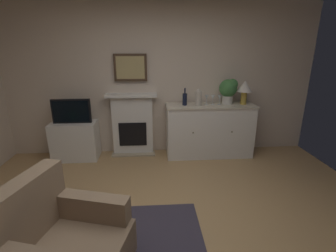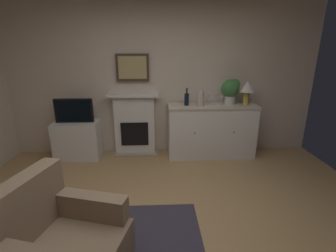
{
  "view_description": "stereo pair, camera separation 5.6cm",
  "coord_description": "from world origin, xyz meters",
  "px_view_note": "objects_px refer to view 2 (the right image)",
  "views": [
    {
      "loc": [
        -0.16,
        -2.04,
        1.83
      ],
      "look_at": [
        0.02,
        0.57,
        1.0
      ],
      "focal_mm": 26.11,
      "sensor_mm": 36.0,
      "label": 1
    },
    {
      "loc": [
        -0.11,
        -2.04,
        1.83
      ],
      "look_at": [
        0.02,
        0.57,
        1.0
      ],
      "focal_mm": 26.11,
      "sensor_mm": 36.0,
      "label": 2
    }
  ],
  "objects_px": {
    "wine_bottle": "(187,99)",
    "table_lamp": "(247,88)",
    "vase_decorative": "(200,98)",
    "tv_set": "(74,111)",
    "wine_glass_center": "(215,98)",
    "wine_glass_right": "(222,98)",
    "framed_picture": "(133,68)",
    "sideboard_cabinet": "(211,131)",
    "potted_plant_small": "(231,89)",
    "armchair": "(60,245)",
    "tv_cabinet": "(78,140)",
    "fireplace_unit": "(135,124)",
    "wine_glass_left": "(209,98)"
  },
  "relations": [
    {
      "from": "wine_glass_left",
      "to": "vase_decorative",
      "type": "xyz_separation_m",
      "value": [
        -0.15,
        -0.06,
        0.02
      ]
    },
    {
      "from": "wine_bottle",
      "to": "tv_cabinet",
      "type": "bearing_deg",
      "value": 179.51
    },
    {
      "from": "table_lamp",
      "to": "vase_decorative",
      "type": "distance_m",
      "value": 0.8
    },
    {
      "from": "sideboard_cabinet",
      "to": "potted_plant_small",
      "type": "bearing_deg",
      "value": 8.42
    },
    {
      "from": "wine_glass_center",
      "to": "potted_plant_small",
      "type": "bearing_deg",
      "value": 6.3
    },
    {
      "from": "wine_bottle",
      "to": "table_lamp",
      "type": "bearing_deg",
      "value": 0.06
    },
    {
      "from": "fireplace_unit",
      "to": "wine_glass_right",
      "type": "bearing_deg",
      "value": -6.75
    },
    {
      "from": "fireplace_unit",
      "to": "potted_plant_small",
      "type": "bearing_deg",
      "value": -4.57
    },
    {
      "from": "sideboard_cabinet",
      "to": "tv_set",
      "type": "distance_m",
      "value": 2.35
    },
    {
      "from": "wine_glass_center",
      "to": "wine_glass_right",
      "type": "bearing_deg",
      "value": -7.49
    },
    {
      "from": "framed_picture",
      "to": "wine_glass_right",
      "type": "distance_m",
      "value": 1.58
    },
    {
      "from": "fireplace_unit",
      "to": "potted_plant_small",
      "type": "relative_size",
      "value": 2.56
    },
    {
      "from": "wine_bottle",
      "to": "armchair",
      "type": "height_order",
      "value": "wine_bottle"
    },
    {
      "from": "framed_picture",
      "to": "vase_decorative",
      "type": "height_order",
      "value": "framed_picture"
    },
    {
      "from": "wine_glass_right",
      "to": "tv_set",
      "type": "height_order",
      "value": "wine_glass_right"
    },
    {
      "from": "wine_glass_left",
      "to": "tv_set",
      "type": "bearing_deg",
      "value": -179.63
    },
    {
      "from": "wine_glass_left",
      "to": "wine_glass_right",
      "type": "height_order",
      "value": "same"
    },
    {
      "from": "fireplace_unit",
      "to": "tv_set",
      "type": "height_order",
      "value": "fireplace_unit"
    },
    {
      "from": "vase_decorative",
      "to": "tv_set",
      "type": "bearing_deg",
      "value": 178.86
    },
    {
      "from": "framed_picture",
      "to": "wine_bottle",
      "type": "distance_m",
      "value": 1.05
    },
    {
      "from": "wine_bottle",
      "to": "potted_plant_small",
      "type": "distance_m",
      "value": 0.77
    },
    {
      "from": "fireplace_unit",
      "to": "tv_cabinet",
      "type": "xyz_separation_m",
      "value": [
        -0.97,
        -0.16,
        -0.22
      ]
    },
    {
      "from": "framed_picture",
      "to": "wine_glass_center",
      "type": "xyz_separation_m",
      "value": [
        1.38,
        -0.21,
        -0.48
      ]
    },
    {
      "from": "table_lamp",
      "to": "vase_decorative",
      "type": "bearing_deg",
      "value": -176.36
    },
    {
      "from": "wine_glass_left",
      "to": "vase_decorative",
      "type": "bearing_deg",
      "value": -159.27
    },
    {
      "from": "sideboard_cabinet",
      "to": "tv_cabinet",
      "type": "relative_size",
      "value": 2.02
    },
    {
      "from": "wine_glass_center",
      "to": "sideboard_cabinet",
      "type": "bearing_deg",
      "value": -156.6
    },
    {
      "from": "table_lamp",
      "to": "tv_set",
      "type": "height_order",
      "value": "table_lamp"
    },
    {
      "from": "potted_plant_small",
      "to": "armchair",
      "type": "distance_m",
      "value": 3.3
    },
    {
      "from": "fireplace_unit",
      "to": "armchair",
      "type": "xyz_separation_m",
      "value": [
        -0.37,
        -2.62,
        -0.17
      ]
    },
    {
      "from": "fireplace_unit",
      "to": "wine_glass_left",
      "type": "relative_size",
      "value": 6.67
    },
    {
      "from": "tv_cabinet",
      "to": "armchair",
      "type": "distance_m",
      "value": 2.53
    },
    {
      "from": "fireplace_unit",
      "to": "wine_glass_center",
      "type": "distance_m",
      "value": 1.47
    },
    {
      "from": "framed_picture",
      "to": "tv_set",
      "type": "xyz_separation_m",
      "value": [
        -0.97,
        -0.23,
        -0.68
      ]
    },
    {
      "from": "framed_picture",
      "to": "wine_glass_right",
      "type": "height_order",
      "value": "framed_picture"
    },
    {
      "from": "potted_plant_small",
      "to": "armchair",
      "type": "xyz_separation_m",
      "value": [
        -2.02,
        -2.49,
        -0.8
      ]
    },
    {
      "from": "framed_picture",
      "to": "wine_glass_left",
      "type": "relative_size",
      "value": 3.33
    },
    {
      "from": "table_lamp",
      "to": "tv_cabinet",
      "type": "bearing_deg",
      "value": 179.7
    },
    {
      "from": "wine_glass_right",
      "to": "fireplace_unit",
      "type": "bearing_deg",
      "value": 173.25
    },
    {
      "from": "fireplace_unit",
      "to": "table_lamp",
      "type": "distance_m",
      "value": 2.02
    },
    {
      "from": "wine_glass_right",
      "to": "tv_cabinet",
      "type": "height_order",
      "value": "wine_glass_right"
    },
    {
      "from": "sideboard_cabinet",
      "to": "wine_glass_left",
      "type": "xyz_separation_m",
      "value": [
        -0.07,
        0.01,
        0.58
      ]
    },
    {
      "from": "table_lamp",
      "to": "wine_glass_right",
      "type": "bearing_deg",
      "value": 179.86
    },
    {
      "from": "tv_cabinet",
      "to": "wine_glass_right",
      "type": "bearing_deg",
      "value": -0.33
    },
    {
      "from": "tv_cabinet",
      "to": "table_lamp",
      "type": "bearing_deg",
      "value": -0.3
    },
    {
      "from": "wine_glass_center",
      "to": "vase_decorative",
      "type": "xyz_separation_m",
      "value": [
        -0.26,
        -0.07,
        0.02
      ]
    },
    {
      "from": "wine_glass_right",
      "to": "tv_set",
      "type": "relative_size",
      "value": 0.27
    },
    {
      "from": "sideboard_cabinet",
      "to": "wine_bottle",
      "type": "relative_size",
      "value": 5.22
    },
    {
      "from": "table_lamp",
      "to": "wine_bottle",
      "type": "distance_m",
      "value": 1.02
    },
    {
      "from": "table_lamp",
      "to": "vase_decorative",
      "type": "relative_size",
      "value": 1.42
    }
  ]
}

